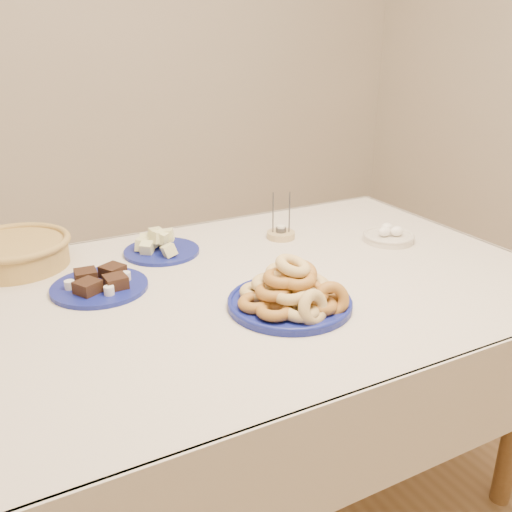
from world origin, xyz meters
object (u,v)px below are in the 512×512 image
donut_platter (292,293)px  wicker_basket (15,251)px  melon_plate (159,246)px  egg_bowl (389,236)px  brownie_plate (100,284)px  dining_table (248,318)px  candle_holder (281,234)px

donut_platter → wicker_basket: size_ratio=0.90×
melon_plate → egg_bowl: (0.71, -0.26, -0.00)m
donut_platter → egg_bowl: size_ratio=1.82×
wicker_basket → brownie_plate: bearing=-57.2°
dining_table → candle_holder: candle_holder is taller
wicker_basket → egg_bowl: (1.12, -0.35, -0.03)m
donut_platter → brownie_plate: size_ratio=1.23×
dining_table → donut_platter: size_ratio=4.83×
brownie_plate → candle_holder: bearing=10.6°
dining_table → wicker_basket: 0.72m
brownie_plate → candle_holder: candle_holder is taller
dining_table → wicker_basket: wicker_basket is taller
brownie_plate → wicker_basket: bearing=122.8°
melon_plate → wicker_basket: size_ratio=0.80×
dining_table → egg_bowl: 0.59m
melon_plate → brownie_plate: melon_plate is taller
brownie_plate → wicker_basket: wicker_basket is taller
donut_platter → dining_table: bearing=100.0°
dining_table → brownie_plate: brownie_plate is taller
egg_bowl → wicker_basket: bearing=162.4°
melon_plate → dining_table: bearing=-68.1°
dining_table → donut_platter: bearing=-80.0°
wicker_basket → candle_holder: 0.83m
candle_holder → donut_platter: bearing=-117.5°
brownie_plate → wicker_basket: (-0.18, 0.28, 0.03)m
melon_plate → brownie_plate: bearing=-141.7°
donut_platter → candle_holder: size_ratio=2.24×
brownie_plate → wicker_basket: size_ratio=0.74×
dining_table → melon_plate: 0.39m
donut_platter → wicker_basket: donut_platter is taller
dining_table → brownie_plate: (-0.37, 0.16, 0.12)m
donut_platter → melon_plate: size_ratio=1.13×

